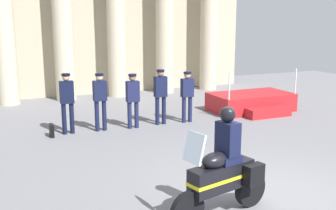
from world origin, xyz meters
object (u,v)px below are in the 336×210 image
officer_in_row_4 (187,93)px  briefcase_on_ground (52,131)px  reviewing_stand (252,103)px  officer_in_row_0 (67,99)px  officer_in_row_2 (133,97)px  officer_in_row_1 (100,97)px  officer_in_row_3 (161,92)px  motorcycle_with_rider (225,172)px

officer_in_row_4 → briefcase_on_ground: size_ratio=4.51×
reviewing_stand → officer_in_row_0: 6.62m
officer_in_row_2 → briefcase_on_ground: bearing=-0.5°
officer_in_row_2 → briefcase_on_ground: officer_in_row_2 is taller
officer_in_row_1 → officer_in_row_3: officer_in_row_3 is taller
reviewing_stand → officer_in_row_0: officer_in_row_0 is taller
officer_in_row_0 → officer_in_row_1: officer_in_row_0 is taller
officer_in_row_0 → motorcycle_with_rider: size_ratio=0.85×
motorcycle_with_rider → briefcase_on_ground: bearing=-85.0°
officer_in_row_0 → officer_in_row_3: (2.86, -0.06, -0.01)m
officer_in_row_0 → officer_in_row_4: officer_in_row_0 is taller
officer_in_row_0 → reviewing_stand: bearing=-176.8°
reviewing_stand → officer_in_row_4: officer_in_row_4 is taller
officer_in_row_3 → briefcase_on_ground: 3.45m
officer_in_row_0 → briefcase_on_ground: bearing=15.2°
reviewing_stand → briefcase_on_ground: size_ratio=8.00×
reviewing_stand → officer_in_row_1: officer_in_row_1 is taller
officer_in_row_2 → officer_in_row_1: bearing=-5.9°
officer_in_row_1 → officer_in_row_0: bearing=-3.3°
officer_in_row_2 → officer_in_row_4: 1.82m
reviewing_stand → officer_in_row_0: size_ratio=1.64×
reviewing_stand → officer_in_row_4: bearing=-169.7°
briefcase_on_ground → officer_in_row_3: bearing=1.2°
reviewing_stand → officer_in_row_2: officer_in_row_2 is taller
motorcycle_with_rider → officer_in_row_2: bearing=-107.3°
briefcase_on_ground → officer_in_row_4: bearing=-0.1°
officer_in_row_1 → briefcase_on_ground: 1.66m
motorcycle_with_rider → briefcase_on_ground: motorcycle_with_rider is taller
officer_in_row_0 → officer_in_row_3: 2.86m
officer_in_row_4 → motorcycle_with_rider: motorcycle_with_rider is taller
officer_in_row_1 → motorcycle_with_rider: motorcycle_with_rider is taller
officer_in_row_1 → briefcase_on_ground: bearing=3.1°
officer_in_row_1 → officer_in_row_2: officer_in_row_1 is taller
officer_in_row_2 → officer_in_row_4: (1.82, 0.01, -0.02)m
officer_in_row_3 → officer_in_row_4: 0.89m
reviewing_stand → officer_in_row_3: 3.81m
officer_in_row_0 → officer_in_row_2: bearing=175.4°
officer_in_row_3 → officer_in_row_4: officer_in_row_3 is taller
officer_in_row_3 → motorcycle_with_rider: size_ratio=0.84×
officer_in_row_0 → briefcase_on_ground: (-0.49, -0.13, -0.86)m
reviewing_stand → officer_in_row_1: size_ratio=1.68×
officer_in_row_3 → briefcase_on_ground: size_ratio=4.80×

